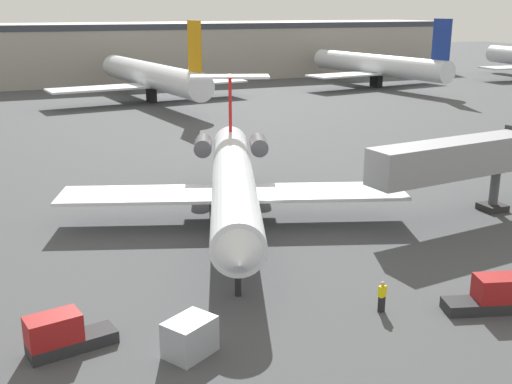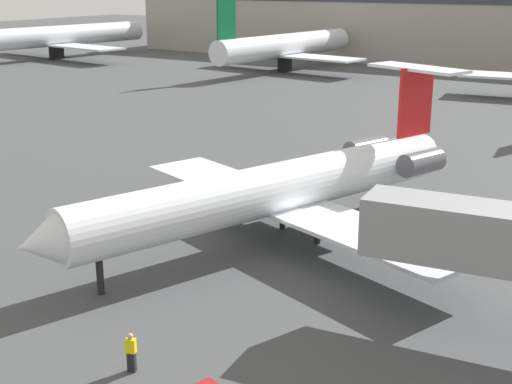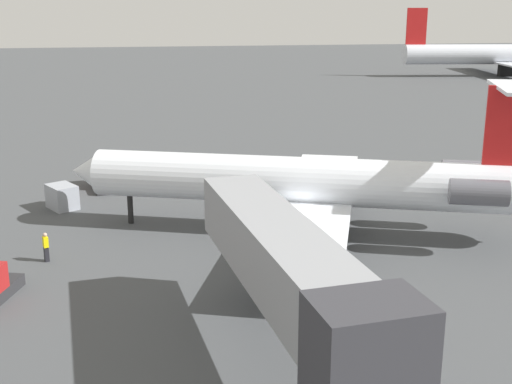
% 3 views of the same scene
% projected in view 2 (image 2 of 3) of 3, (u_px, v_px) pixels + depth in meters
% --- Properties ---
extents(ground_plane, '(400.00, 400.00, 0.10)m').
position_uv_depth(ground_plane, '(306.00, 259.00, 39.57)').
color(ground_plane, '#424447').
extents(regional_jet, '(25.03, 29.76, 9.53)m').
position_uv_depth(regional_jet, '(285.00, 186.00, 41.23)').
color(regional_jet, silver).
rests_on(regional_jet, ground_plane).
extents(ground_crew_marshaller, '(0.46, 0.38, 1.69)m').
position_uv_depth(ground_crew_marshaller, '(131.00, 352.00, 27.94)').
color(ground_crew_marshaller, black).
rests_on(ground_crew_marshaller, ground_plane).
extents(parked_airliner_west_end, '(35.08, 41.33, 13.31)m').
position_uv_depth(parked_airliner_west_end, '(54.00, 37.00, 135.37)').
color(parked_airliner_west_end, silver).
rests_on(parked_airliner_west_end, ground_plane).
extents(parked_airliner_west_mid, '(28.48, 33.49, 13.28)m').
position_uv_depth(parked_airliner_west_mid, '(284.00, 46.00, 116.64)').
color(parked_airliner_west_mid, silver).
rests_on(parked_airliner_west_mid, ground_plane).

